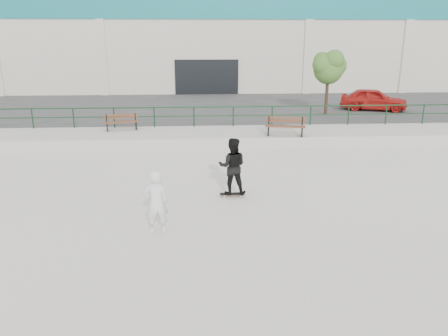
{
  "coord_description": "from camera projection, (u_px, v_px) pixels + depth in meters",
  "views": [
    {
      "loc": [
        -0.88,
        -11.18,
        4.89
      ],
      "look_at": [
        -0.03,
        2.0,
        0.92
      ],
      "focal_mm": 35.0,
      "sensor_mm": 36.0,
      "label": 1
    }
  ],
  "objects": [
    {
      "name": "ground",
      "position": [
        230.0,
        220.0,
        12.14
      ],
      "size": [
        120.0,
        120.0,
        0.0
      ],
      "primitive_type": "plane",
      "color": "silver",
      "rests_on": "ground"
    },
    {
      "name": "ledge",
      "position": [
        215.0,
        137.0,
        21.15
      ],
      "size": [
        30.0,
        3.0,
        0.5
      ],
      "primitive_type": "cube",
      "color": "beige",
      "rests_on": "ground"
    },
    {
      "name": "railing",
      "position": [
        214.0,
        112.0,
        22.11
      ],
      "size": [
        28.0,
        0.06,
        1.03
      ],
      "color": "#163C1F",
      "rests_on": "ledge"
    },
    {
      "name": "parking_strip",
      "position": [
        209.0,
        109.0,
        29.27
      ],
      "size": [
        60.0,
        14.0,
        0.5
      ],
      "primitive_type": "cube",
      "color": "#353535",
      "rests_on": "ground"
    },
    {
      "name": "bench_left",
      "position": [
        121.0,
        122.0,
        21.4
      ],
      "size": [
        1.73,
        0.82,
        0.77
      ],
      "rotation": [
        0.0,
        0.0,
        0.21
      ],
      "color": "brown",
      "rests_on": "ledge"
    },
    {
      "name": "red_car",
      "position": [
        373.0,
        99.0,
        27.1
      ],
      "size": [
        4.3,
        2.81,
        1.36
      ],
      "primitive_type": "imported",
      "rotation": [
        0.0,
        0.0,
        1.24
      ],
      "color": "#B41A16",
      "rests_on": "parking_strip"
    },
    {
      "name": "standing_skater",
      "position": [
        232.0,
        166.0,
        13.67
      ],
      "size": [
        0.96,
        0.79,
        1.81
      ],
      "primitive_type": "imported",
      "rotation": [
        0.0,
        0.0,
        3.02
      ],
      "color": "black",
      "rests_on": "skateboard"
    },
    {
      "name": "bench_right",
      "position": [
        285.0,
        126.0,
        20.17
      ],
      "size": [
        1.92,
        0.91,
        0.85
      ],
      "rotation": [
        0.0,
        0.0,
        -0.21
      ],
      "color": "brown",
      "rests_on": "ledge"
    },
    {
      "name": "commercial_building",
      "position": [
        204.0,
        40.0,
        41.4
      ],
      "size": [
        44.2,
        16.33,
        8.0
      ],
      "color": "silver",
      "rests_on": "ground"
    },
    {
      "name": "tree",
      "position": [
        329.0,
        66.0,
        24.93
      ],
      "size": [
        2.09,
        1.86,
        3.72
      ],
      "color": "#453522",
      "rests_on": "parking_strip"
    },
    {
      "name": "skateboard",
      "position": [
        232.0,
        194.0,
        13.94
      ],
      "size": [
        0.78,
        0.22,
        0.09
      ],
      "rotation": [
        0.0,
        0.0,
        0.02
      ],
      "color": "black",
      "rests_on": "ground"
    },
    {
      "name": "seated_skater",
      "position": [
        156.0,
        203.0,
        11.09
      ],
      "size": [
        0.69,
        0.52,
        1.7
      ],
      "primitive_type": "imported",
      "rotation": [
        0.0,
        0.0,
        3.34
      ],
      "color": "white",
      "rests_on": "ground"
    }
  ]
}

